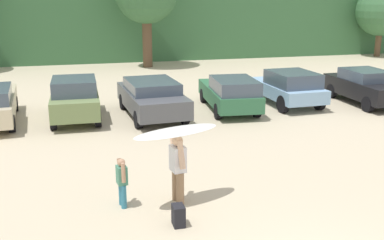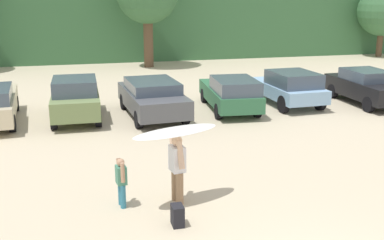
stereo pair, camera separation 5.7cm
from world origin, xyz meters
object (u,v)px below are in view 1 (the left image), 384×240
Objects in this scene: parked_car_forest_green at (230,93)px; parked_car_sky_blue at (289,87)px; surfboard_white at (177,132)px; parked_car_olive_green at (75,98)px; parked_car_dark_gray at (152,97)px; parked_car_black at (365,86)px; person_child at (122,180)px; person_adult at (178,165)px; backpack_dropped at (178,215)px.

parked_car_forest_green is 1.13× the size of parked_car_sky_blue.
parked_car_olive_green is at bearing -93.91° from surfboard_white.
surfboard_white is (-0.76, -7.96, 0.96)m from parked_car_dark_gray.
parked_car_sky_blue is 1.82× the size of surfboard_white.
parked_car_black is 13.72m from person_child.
person_adult is at bearing 158.04° from parked_car_forest_green.
person_adult is at bearing 170.69° from parked_car_dark_gray.
backpack_dropped is (-0.24, -1.12, -0.68)m from person_adult.
parked_car_forest_green is 1.08× the size of parked_car_black.
parked_car_forest_green is at bearing 88.05° from parked_car_black.
parked_car_dark_gray is 8.05m from surfboard_white.
parked_car_olive_green reaches higher than parked_car_forest_green.
person_adult is 1.33m from backpack_dropped.
parked_car_black is 13.64m from backpack_dropped.
parked_car_olive_green is 2.92m from parked_car_dark_gray.
surfboard_white is at bearing 57.63° from person_adult.
parked_car_dark_gray is 1.03× the size of parked_car_forest_green.
parked_car_dark_gray is 3.24m from parked_car_forest_green.
parked_car_forest_green is 3.93× the size of person_child.
parked_car_forest_green is 2.81× the size of person_adult.
parked_car_black is at bearing -160.82° from surfboard_white.
parked_car_black is at bearing -100.89° from parked_car_sky_blue.
parked_car_forest_green is at bearing 94.16° from parked_car_sky_blue.
parked_car_olive_green is 9.43m from backpack_dropped.
parked_car_olive_green reaches higher than person_child.
parked_car_forest_green is 10.03× the size of backpack_dropped.
person_child is 2.55× the size of backpack_dropped.
parked_car_dark_gray is 10.37× the size of backpack_dropped.
parked_car_dark_gray is at bearing 95.94° from parked_car_forest_green.
person_adult is 0.83m from surfboard_white.
person_adult is (-6.70, -8.27, 0.11)m from parked_car_sky_blue.
parked_car_olive_green reaches higher than person_adult.
person_adult is (-0.72, -7.87, 0.13)m from parked_car_dark_gray.
person_adult reaches higher than person_child.
parked_car_olive_green is at bearing 88.20° from parked_car_black.
person_child is 0.52× the size of surfboard_white.
parked_car_olive_green reaches higher than parked_car_sky_blue.
parked_car_black is 12.74m from person_adult.
parked_car_sky_blue is at bearing -90.25° from parked_car_dark_gray.
person_adult reaches higher than parked_car_forest_green.
parked_car_dark_gray is 4.06× the size of person_child.
surfboard_white is at bearing 138.57° from parked_car_sky_blue.
parked_car_dark_gray is at bearing -112.71° from person_child.
backpack_dropped is (-6.94, -9.39, -0.58)m from parked_car_sky_blue.
parked_car_olive_green reaches higher than backpack_dropped.
parked_car_black is 1.91× the size of surfboard_white.
parked_car_sky_blue is at bearing -88.03° from parked_car_olive_green.
parked_car_forest_green is 2.76m from parked_car_sky_blue.
backpack_dropped is (-4.21, -9.07, -0.53)m from parked_car_forest_green.
parked_car_forest_green is at bearing -124.87° from person_adult.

